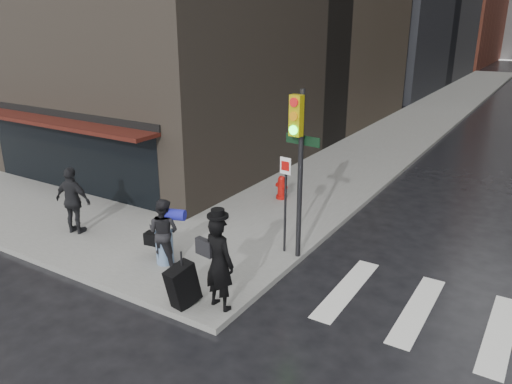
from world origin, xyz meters
TOP-DOWN VIEW (x-y plane):
  - ground at (0.00, 0.00)m, footprint 140.00×140.00m
  - sidewalk_left at (0.00, 27.00)m, footprint 4.00×50.00m
  - storefront at (-7.00, 1.90)m, footprint 8.40×1.11m
  - man_overcoat at (1.46, -1.37)m, footprint 1.31×1.08m
  - man_jeans at (-0.70, -0.40)m, footprint 1.22×0.75m
  - man_greycoat at (-4.03, -0.33)m, footprint 1.18×0.65m
  - traffic_light at (1.85, 1.56)m, footprint 1.04×0.53m
  - fire_hydrant at (-0.49, 5.10)m, footprint 0.46×0.34m

SIDE VIEW (x-z plane):
  - ground at x=0.00m, z-range 0.00..0.00m
  - sidewalk_left at x=0.00m, z-range 0.00..0.15m
  - fire_hydrant at x=-0.49m, z-range 0.11..0.89m
  - man_jeans at x=-0.70m, z-range 0.15..1.82m
  - man_overcoat at x=1.46m, z-range -0.03..2.20m
  - man_greycoat at x=-4.03m, z-range 0.15..2.05m
  - storefront at x=-7.00m, z-range 0.41..3.24m
  - traffic_light at x=1.85m, z-range 0.76..4.94m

